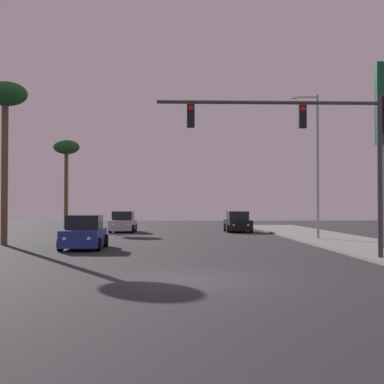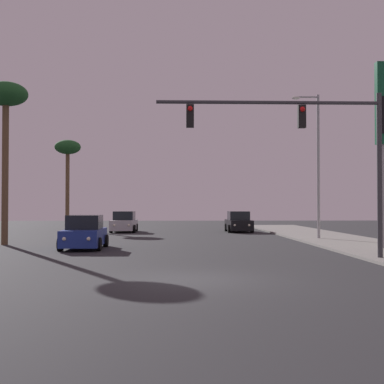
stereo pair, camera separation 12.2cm
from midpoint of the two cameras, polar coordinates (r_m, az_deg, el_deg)
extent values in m
plane|color=#28282B|center=(15.83, 0.01, -9.31)|extent=(120.00, 120.00, 0.00)
cube|color=gray|center=(27.63, 19.52, -5.73)|extent=(5.00, 60.00, 0.12)
cube|color=navy|center=(27.21, -11.30, -4.75)|extent=(1.86, 4.23, 0.80)
cube|color=black|center=(27.33, -11.24, -3.16)|extent=(1.63, 2.02, 0.70)
cylinder|color=black|center=(26.12, -13.73, -5.45)|extent=(0.24, 0.64, 0.64)
cylinder|color=black|center=(25.81, -9.80, -5.52)|extent=(0.24, 0.64, 0.64)
cylinder|color=black|center=(28.67, -12.65, -5.10)|extent=(0.24, 0.64, 0.64)
cylinder|color=black|center=(28.38, -9.07, -5.15)|extent=(0.24, 0.64, 0.64)
sphere|color=#F2EACC|center=(25.23, -13.35, -4.89)|extent=(0.18, 0.18, 0.18)
sphere|color=#F2EACC|center=(25.03, -10.84, -4.93)|extent=(0.18, 0.18, 0.18)
cube|color=#B7B7BC|center=(43.74, -7.18, -3.50)|extent=(1.95, 4.26, 0.80)
cube|color=black|center=(43.87, -7.15, -2.52)|extent=(1.67, 2.05, 0.70)
cylinder|color=black|center=(42.56, -8.55, -3.91)|extent=(0.24, 0.64, 0.64)
cylinder|color=black|center=(42.38, -6.13, -3.93)|extent=(0.24, 0.64, 0.64)
cylinder|color=black|center=(45.14, -8.16, -3.77)|extent=(0.24, 0.64, 0.64)
cylinder|color=black|center=(44.98, -5.88, -3.78)|extent=(0.24, 0.64, 0.64)
sphere|color=#F2EACC|center=(41.69, -8.21, -3.53)|extent=(0.18, 0.18, 0.18)
sphere|color=#F2EACC|center=(41.58, -6.68, -3.54)|extent=(0.18, 0.18, 0.18)
cube|color=black|center=(43.71, 5.08, -3.51)|extent=(1.92, 4.25, 0.80)
cube|color=black|center=(43.84, 5.05, -2.52)|extent=(1.65, 2.04, 0.70)
cylinder|color=black|center=(42.33, 4.08, -3.93)|extent=(0.24, 0.64, 0.64)
cylinder|color=black|center=(42.55, 6.50, -3.91)|extent=(0.24, 0.64, 0.64)
cylinder|color=black|center=(44.92, 3.74, -3.79)|extent=(0.24, 0.64, 0.64)
cylinder|color=black|center=(45.13, 6.02, -3.77)|extent=(0.24, 0.64, 0.64)
sphere|color=#F2EACC|center=(41.54, 4.66, -3.55)|extent=(0.18, 0.18, 0.18)
sphere|color=#F2EACC|center=(41.68, 6.19, -3.54)|extent=(0.18, 0.18, 0.18)
cylinder|color=#38383D|center=(22.38, 19.52, 1.73)|extent=(0.20, 0.20, 6.50)
cylinder|color=#38383D|center=(21.53, 8.31, 9.43)|extent=(8.82, 0.14, 0.14)
cube|color=black|center=(21.70, 11.78, 7.88)|extent=(0.30, 0.24, 0.90)
sphere|color=red|center=(21.61, 11.87, 8.65)|extent=(0.20, 0.20, 0.20)
cube|color=black|center=(21.12, -0.05, 8.11)|extent=(0.30, 0.24, 0.90)
sphere|color=red|center=(21.03, -0.03, 8.90)|extent=(0.20, 0.20, 0.20)
cylinder|color=#99999E|center=(34.39, 13.43, 2.69)|extent=(0.18, 0.18, 9.00)
cylinder|color=#99999E|center=(34.80, 12.26, 9.87)|extent=(1.40, 0.10, 0.10)
ellipsoid|color=silver|center=(34.63, 11.12, 9.84)|extent=(0.50, 0.24, 0.20)
cylinder|color=#99999E|center=(27.36, 19.82, -0.40)|extent=(0.20, 0.20, 5.00)
cylinder|color=brown|center=(31.15, -19.20, 1.89)|extent=(0.36, 0.36, 7.86)
ellipsoid|color=#1E5123|center=(31.70, -19.14, 9.87)|extent=(2.40, 2.40, 1.32)
cylinder|color=brown|center=(50.67, -13.08, 0.16)|extent=(0.36, 0.36, 7.09)
ellipsoid|color=#1E5123|center=(50.94, -13.05, 4.70)|extent=(2.40, 2.40, 1.32)
camera|label=1|loc=(0.06, -89.87, 0.00)|focal=50.00mm
camera|label=2|loc=(0.06, 90.13, 0.00)|focal=50.00mm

